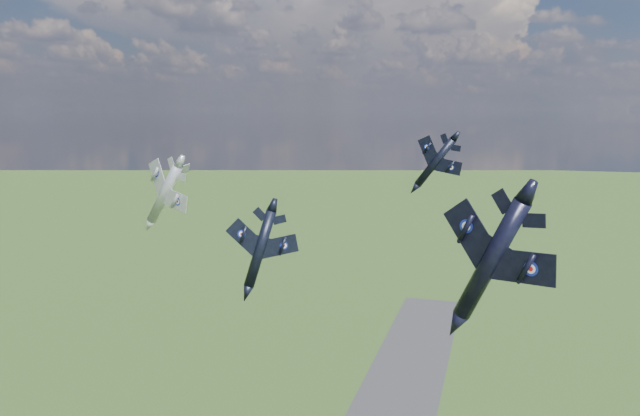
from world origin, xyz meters
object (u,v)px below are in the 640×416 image
(jet_high_navy, at_px, (435,162))
(jet_left_silver, at_px, (165,194))
(jet_right_navy, at_px, (491,260))
(jet_lead_navy, at_px, (260,249))

(jet_high_navy, height_order, jet_left_silver, jet_high_navy)
(jet_right_navy, height_order, jet_left_silver, jet_left_silver)
(jet_lead_navy, distance_m, jet_high_navy, 34.19)
(jet_right_navy, height_order, jet_high_navy, jet_high_navy)
(jet_lead_navy, relative_size, jet_left_silver, 0.83)
(jet_right_navy, relative_size, jet_high_navy, 1.27)
(jet_left_silver, bearing_deg, jet_lead_navy, -11.92)
(jet_left_silver, bearing_deg, jet_high_navy, 38.58)
(jet_right_navy, distance_m, jet_left_silver, 61.46)
(jet_lead_navy, xyz_separation_m, jet_left_silver, (-22.50, 15.93, 4.06))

